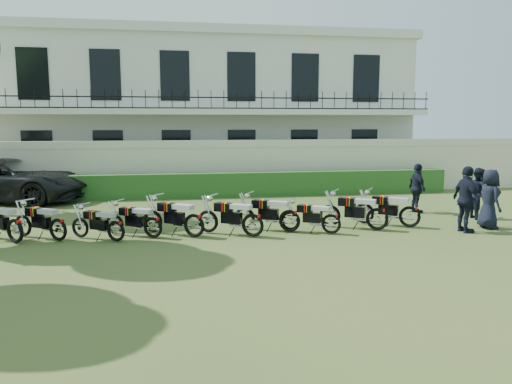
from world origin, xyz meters
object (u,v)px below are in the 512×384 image
motorcycle_8 (377,214)px  suv (10,180)px  motorcycle_6 (290,215)px  officer_3 (489,199)px  motorcycle_2 (116,226)px  motorcycle_9 (410,211)px  motorcycle_1 (58,224)px  officer_5 (417,188)px  motorcycle_7 (331,219)px  officer_4 (478,193)px  motorcycle_5 (253,219)px  motorcycle_4 (194,220)px  motorcycle_0 (15,225)px  motorcycle_3 (153,222)px  officer_2 (466,199)px

motorcycle_8 → suv: size_ratio=0.29×
motorcycle_6 → officer_3: size_ratio=1.02×
motorcycle_2 → motorcycle_6: size_ratio=0.84×
motorcycle_2 → motorcycle_9: motorcycle_9 is taller
motorcycle_1 → officer_5: size_ratio=0.94×
motorcycle_7 → officer_4: officer_4 is taller
motorcycle_5 → officer_4: bearing=-46.9°
motorcycle_4 → motorcycle_5: 1.57m
motorcycle_6 → motorcycle_0: bearing=119.9°
motorcycle_2 → motorcycle_4: 2.02m
motorcycle_8 → officer_3: 3.37m
motorcycle_1 → officer_5: (11.14, 2.32, 0.37)m
motorcycle_3 → motorcycle_4: motorcycle_4 is taller
motorcycle_8 → officer_3: officer_3 is taller
motorcycle_6 → motorcycle_8: size_ratio=1.01×
motorcycle_3 → motorcycle_9: size_ratio=0.95×
motorcycle_4 → motorcycle_7: 3.75m
motorcycle_9 → officer_4: 3.04m
motorcycle_9 → officer_2: size_ratio=0.89×
motorcycle_2 → officer_2: 9.59m
motorcycle_7 → motorcycle_8: bearing=-50.0°
motorcycle_8 → officer_3: size_ratio=1.01×
officer_3 → officer_2: bearing=114.4°
motorcycle_1 → motorcycle_9: 9.77m
motorcycle_1 → officer_3: bearing=-57.1°
motorcycle_4 → officer_4: officer_4 is taller
motorcycle_5 → motorcycle_7: 2.19m
motorcycle_1 → officer_4: size_ratio=0.97×
motorcycle_2 → motorcycle_9: size_ratio=0.89×
motorcycle_0 → officer_5: officer_5 is taller
motorcycle_4 → motorcycle_9: 6.27m
motorcycle_3 → officer_3: 9.63m
officer_2 → officer_5: bearing=-4.5°
motorcycle_9 → suv: bearing=96.1°
motorcycle_6 → officer_5: (4.98, 2.28, 0.35)m
motorcycle_0 → motorcycle_4: size_ratio=0.94×
motorcycle_0 → motorcycle_1: size_ratio=1.00×
motorcycle_3 → motorcycle_5: 2.66m
motorcycle_3 → motorcycle_5: size_ratio=0.91×
motorcycle_3 → motorcycle_7: 4.84m
motorcycle_4 → officer_5: size_ratio=1.00×
motorcycle_1 → motorcycle_5: (5.05, -0.38, 0.03)m
motorcycle_6 → motorcycle_4: bearing=123.4°
motorcycle_4 → motorcycle_7: bearing=-58.3°
motorcycle_6 → officer_2: 4.96m
motorcycle_4 → motorcycle_6: (2.66, 0.20, -0.01)m
suv → officer_4: (15.89, -6.05, -0.01)m
motorcycle_4 → officer_5: bearing=-37.1°
motorcycle_2 → officer_2: size_ratio=0.80×
motorcycle_7 → officer_3: (4.78, 0.04, 0.43)m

